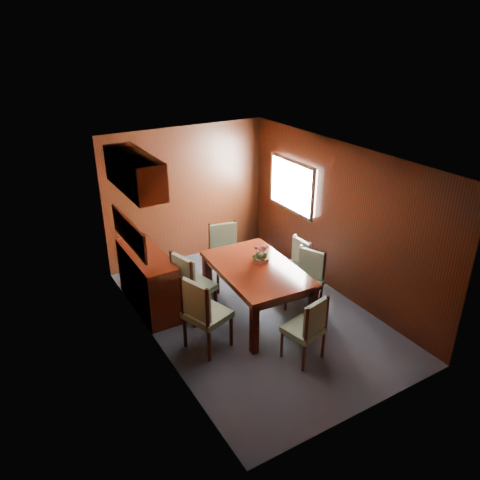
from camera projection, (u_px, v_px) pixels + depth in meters
ground at (254, 314)px, 6.98m from camera, size 4.50×4.50×0.00m
room_shell at (237, 206)px, 6.50m from camera, size 3.06×4.52×2.41m
sideboard at (148, 280)px, 6.99m from camera, size 0.48×1.40×0.90m
dining_table at (257, 274)px, 6.70m from camera, size 1.15×1.74×0.79m
chair_left_near at (203, 311)px, 5.98m from camera, size 0.63×0.64×1.08m
chair_left_far at (190, 283)px, 6.65m from camera, size 0.59×0.61×1.06m
chair_right_near at (307, 277)px, 6.93m from camera, size 0.56×0.57×0.94m
chair_right_far at (296, 263)px, 7.37m from camera, size 0.42×0.44×0.90m
chair_head at (308, 326)px, 5.82m from camera, size 0.52×0.51×0.93m
chair_foot at (225, 251)px, 7.58m from camera, size 0.58×0.56×1.05m
flower_centerpiece at (261, 254)px, 6.76m from camera, size 0.24×0.24×0.24m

